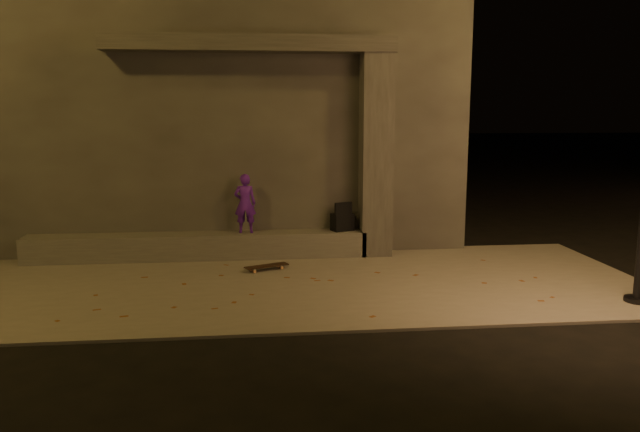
{
  "coord_description": "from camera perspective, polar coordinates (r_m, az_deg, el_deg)",
  "views": [
    {
      "loc": [
        -0.51,
        -7.3,
        2.68
      ],
      "look_at": [
        0.5,
        2.0,
        1.07
      ],
      "focal_mm": 35.0,
      "sensor_mm": 36.0,
      "label": 1
    }
  ],
  "objects": [
    {
      "name": "canopy",
      "position": [
        11.15,
        -6.35,
        15.38
      ],
      "size": [
        5.0,
        0.7,
        0.28
      ],
      "primitive_type": "cube",
      "color": "#373432",
      "rests_on": "column"
    },
    {
      "name": "sidewalk",
      "position": [
        9.68,
        -2.96,
        -6.18
      ],
      "size": [
        11.0,
        4.4,
        0.04
      ],
      "primitive_type": "cube",
      "color": "#6A645D",
      "rests_on": "ground"
    },
    {
      "name": "ground",
      "position": [
        7.79,
        -2.1,
        -10.36
      ],
      "size": [
        120.0,
        120.0,
        0.0
      ],
      "primitive_type": "plane",
      "color": "black",
      "rests_on": "ground"
    },
    {
      "name": "ledge",
      "position": [
        11.35,
        -11.07,
        -2.7
      ],
      "size": [
        6.0,
        0.55,
        0.45
      ],
      "primitive_type": "cube",
      "color": "#4D4C46",
      "rests_on": "sidewalk"
    },
    {
      "name": "backpack",
      "position": [
        11.34,
        2.06,
        -0.42
      ],
      "size": [
        0.44,
        0.36,
        0.54
      ],
      "rotation": [
        0.0,
        0.0,
        0.36
      ],
      "color": "black",
      "rests_on": "ledge"
    },
    {
      "name": "skateboard",
      "position": [
        10.39,
        -4.91,
        -4.6
      ],
      "size": [
        0.75,
        0.46,
        0.08
      ],
      "rotation": [
        0.0,
        0.0,
        0.4
      ],
      "color": "black",
      "rests_on": "sidewalk"
    },
    {
      "name": "column",
      "position": [
        11.3,
        5.12,
        5.47
      ],
      "size": [
        0.55,
        0.55,
        3.6
      ],
      "primitive_type": "cube",
      "color": "#373432",
      "rests_on": "sidewalk"
    },
    {
      "name": "skateboarder",
      "position": [
        11.17,
        -6.87,
        1.15
      ],
      "size": [
        0.4,
        0.27,
        1.06
      ],
      "primitive_type": "imported",
      "rotation": [
        0.0,
        0.0,
        3.09
      ],
      "color": "#4B1691",
      "rests_on": "ledge"
    },
    {
      "name": "building",
      "position": [
        13.8,
        -8.35,
        9.37
      ],
      "size": [
        9.0,
        5.1,
        5.22
      ],
      "color": "#373432",
      "rests_on": "ground"
    }
  ]
}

